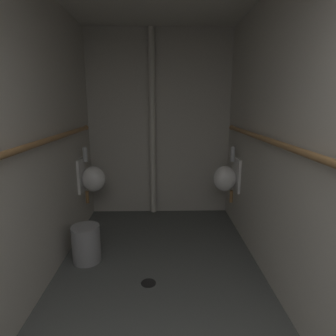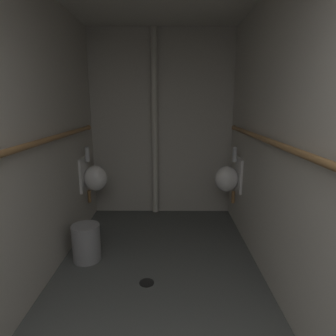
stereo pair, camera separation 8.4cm
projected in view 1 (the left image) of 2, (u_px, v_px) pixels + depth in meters
floor at (159, 307)px, 2.37m from camera, size 2.18×4.25×0.08m
wall_left at (12, 148)px, 2.04m from camera, size 0.06×4.25×2.66m
wall_right at (299, 147)px, 2.09m from camera, size 0.06×4.25×2.66m
wall_back at (159, 125)px, 4.10m from camera, size 2.18×0.06×2.66m
urinal_left_mid at (92, 178)px, 3.65m from camera, size 0.32×0.30×0.76m
urinal_right_mid at (226, 178)px, 3.67m from camera, size 0.32×0.30×0.76m
supply_pipe_left at (24, 148)px, 2.03m from camera, size 0.06×3.50×0.06m
supply_pipe_right at (287, 147)px, 2.08m from camera, size 0.06×3.44×0.06m
standpipe_back_wall at (152, 126)px, 3.99m from camera, size 0.09×0.09×2.61m
floor_drain at (148, 283)px, 2.62m from camera, size 0.14×0.14×0.01m
waste_bin at (86, 244)px, 2.95m from camera, size 0.29×0.29×0.39m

